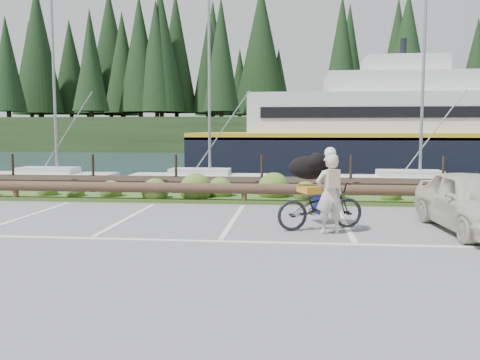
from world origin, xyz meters
name	(u,v)px	position (x,y,z in m)	size (l,w,h in m)	color
ground	(222,237)	(0.00, 0.00, 0.00)	(72.00, 72.00, 0.00)	#5F5F61
harbor_backdrop	(287,142)	(0.40, 78.42, 0.00)	(170.00, 160.00, 30.00)	#192A3C
vegetation_strip	(246,199)	(0.00, 5.30, 0.05)	(34.00, 1.60, 0.10)	#3D5B21
log_rail	(244,204)	(0.00, 4.60, 0.00)	(32.00, 0.30, 0.60)	#443021
bicycle	(320,206)	(2.00, 1.03, 0.52)	(0.68, 1.96, 1.03)	black
cyclist	(330,194)	(2.16, 0.60, 0.83)	(0.61, 0.40, 1.66)	beige
dog	(309,168)	(1.77, 1.62, 1.30)	(0.94, 0.46, 0.54)	black
parked_car	(473,201)	(5.22, 1.13, 0.65)	(1.53, 3.81, 1.30)	beige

